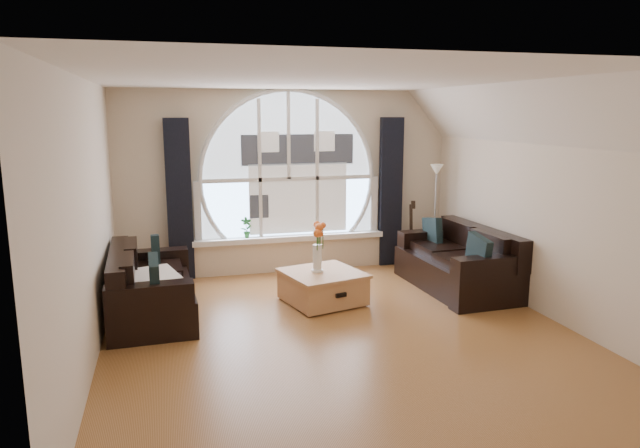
% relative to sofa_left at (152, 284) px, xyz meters
% --- Properties ---
extents(ground, '(5.00, 5.50, 0.01)m').
position_rel_sofa_left_xyz_m(ground, '(1.99, -1.10, -0.40)').
color(ground, brown).
rests_on(ground, ground).
extents(ceiling, '(5.00, 5.50, 0.01)m').
position_rel_sofa_left_xyz_m(ceiling, '(1.99, -1.10, 2.30)').
color(ceiling, silver).
rests_on(ceiling, ground).
extents(wall_back, '(5.00, 0.01, 2.70)m').
position_rel_sofa_left_xyz_m(wall_back, '(1.99, 1.65, 0.95)').
color(wall_back, beige).
rests_on(wall_back, ground).
extents(wall_front, '(5.00, 0.01, 2.70)m').
position_rel_sofa_left_xyz_m(wall_front, '(1.99, -3.85, 0.95)').
color(wall_front, beige).
rests_on(wall_front, ground).
extents(wall_left, '(0.01, 5.50, 2.70)m').
position_rel_sofa_left_xyz_m(wall_left, '(-0.51, -1.10, 0.95)').
color(wall_left, beige).
rests_on(wall_left, ground).
extents(wall_right, '(0.01, 5.50, 2.70)m').
position_rel_sofa_left_xyz_m(wall_right, '(4.49, -1.10, 0.95)').
color(wall_right, beige).
rests_on(wall_right, ground).
extents(attic_slope, '(0.92, 5.50, 0.72)m').
position_rel_sofa_left_xyz_m(attic_slope, '(4.19, -1.10, 1.95)').
color(attic_slope, silver).
rests_on(attic_slope, ground).
extents(arched_window, '(2.60, 0.06, 2.15)m').
position_rel_sofa_left_xyz_m(arched_window, '(1.99, 1.62, 1.23)').
color(arched_window, silver).
rests_on(arched_window, wall_back).
extents(window_sill, '(2.90, 0.22, 0.08)m').
position_rel_sofa_left_xyz_m(window_sill, '(1.99, 1.55, 0.11)').
color(window_sill, white).
rests_on(window_sill, wall_back).
extents(window_frame, '(2.76, 0.08, 2.15)m').
position_rel_sofa_left_xyz_m(window_frame, '(1.99, 1.59, 1.23)').
color(window_frame, white).
rests_on(window_frame, wall_back).
extents(neighbor_house, '(1.70, 0.02, 1.50)m').
position_rel_sofa_left_xyz_m(neighbor_house, '(2.14, 1.60, 1.10)').
color(neighbor_house, silver).
rests_on(neighbor_house, wall_back).
extents(curtain_left, '(0.35, 0.12, 2.30)m').
position_rel_sofa_left_xyz_m(curtain_left, '(0.39, 1.53, 0.75)').
color(curtain_left, black).
rests_on(curtain_left, ground).
extents(curtain_right, '(0.35, 0.12, 2.30)m').
position_rel_sofa_left_xyz_m(curtain_right, '(3.59, 1.53, 0.75)').
color(curtain_right, black).
rests_on(curtain_right, ground).
extents(sofa_left, '(0.97, 1.84, 0.80)m').
position_rel_sofa_left_xyz_m(sofa_left, '(0.00, 0.00, 0.00)').
color(sofa_left, black).
rests_on(sofa_left, ground).
extents(sofa_right, '(1.03, 1.93, 0.84)m').
position_rel_sofa_left_xyz_m(sofa_right, '(3.98, 0.07, 0.00)').
color(sofa_right, black).
rests_on(sofa_right, ground).
extents(coffee_chest, '(1.10, 1.10, 0.44)m').
position_rel_sofa_left_xyz_m(coffee_chest, '(2.07, -0.03, -0.18)').
color(coffee_chest, tan).
rests_on(coffee_chest, ground).
extents(throw_blanket, '(0.70, 0.70, 0.10)m').
position_rel_sofa_left_xyz_m(throw_blanket, '(0.01, -0.11, 0.10)').
color(throw_blanket, silver).
rests_on(throw_blanket, sofa_left).
extents(vase_flowers, '(0.24, 0.24, 0.70)m').
position_rel_sofa_left_xyz_m(vase_flowers, '(2.01, -0.02, 0.39)').
color(vase_flowers, white).
rests_on(vase_flowers, coffee_chest).
extents(floor_lamp, '(0.24, 0.24, 1.60)m').
position_rel_sofa_left_xyz_m(floor_lamp, '(4.19, 1.19, 0.40)').
color(floor_lamp, '#B2B2B2').
rests_on(floor_lamp, ground).
extents(guitar, '(0.41, 0.32, 1.06)m').
position_rel_sofa_left_xyz_m(guitar, '(3.81, 1.27, 0.13)').
color(guitar, brown).
rests_on(guitar, ground).
extents(potted_plant, '(0.18, 0.14, 0.31)m').
position_rel_sofa_left_xyz_m(potted_plant, '(1.33, 1.55, 0.31)').
color(potted_plant, '#1E6023').
rests_on(potted_plant, window_sill).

